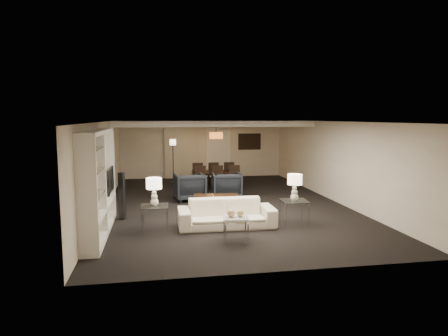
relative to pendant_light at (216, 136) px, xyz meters
name	(u,v)px	position (x,y,z in m)	size (l,w,h in m)	color
floor	(224,204)	(-0.30, -3.50, -1.92)	(11.00, 11.00, 0.00)	black
ceiling	(224,122)	(-0.30, -3.50, 0.58)	(7.00, 11.00, 0.02)	silver
wall_back	(202,149)	(-0.30, 2.00, -0.67)	(7.00, 0.02, 2.50)	#C2B39C
wall_front	(280,200)	(-0.30, -9.00, -0.67)	(7.00, 0.02, 2.50)	#C2B39C
wall_left	(104,165)	(-3.80, -3.50, -0.67)	(0.02, 11.00, 2.50)	#C2B39C
wall_right	(333,161)	(3.20, -3.50, -0.67)	(0.02, 11.00, 2.50)	#C2B39C
ceiling_soffit	(208,123)	(-0.30, 0.00, 0.48)	(7.00, 4.00, 0.20)	silver
curtains	(182,150)	(-1.20, 1.92, -0.72)	(1.50, 0.12, 2.40)	beige
door	(218,153)	(0.40, 1.97, -0.87)	(0.90, 0.05, 2.10)	silver
painting	(249,142)	(1.80, 1.96, -0.37)	(0.95, 0.04, 0.65)	#142D38
media_unit	(99,182)	(-3.61, -6.10, -0.74)	(0.38, 3.40, 2.35)	white
pendant_light	(216,136)	(0.00, 0.00, 0.00)	(0.52, 0.52, 0.24)	#D8591E
sofa	(227,213)	(-0.69, -6.10, -1.58)	(2.31, 0.90, 0.67)	beige
coffee_table	(216,204)	(-0.69, -4.50, -1.69)	(1.27, 0.74, 0.45)	black
armchair_left	(190,187)	(-1.29, -2.80, -1.49)	(0.92, 0.94, 0.86)	black
armchair_right	(227,186)	(-0.09, -2.80, -1.49)	(0.92, 0.94, 0.86)	black
side_table_left	(155,218)	(-2.39, -6.10, -1.62)	(0.63, 0.63, 0.59)	silver
side_table_right	(294,212)	(1.01, -6.10, -1.62)	(0.63, 0.63, 0.59)	silver
table_lamp_left	(154,192)	(-2.39, -6.10, -1.00)	(0.36, 0.36, 0.65)	white
table_lamp_right	(295,187)	(1.01, -6.10, -1.00)	(0.36, 0.36, 0.65)	beige
marble_table	(236,229)	(-0.69, -7.20, -1.66)	(0.53, 0.53, 0.53)	silver
gold_gourd_a	(231,213)	(-0.79, -7.20, -1.31)	(0.17, 0.17, 0.17)	tan
gold_gourd_b	(240,213)	(-0.59, -7.20, -1.32)	(0.15, 0.15, 0.15)	tan
television	(106,180)	(-3.58, -5.11, -0.86)	(0.14, 1.08, 0.62)	black
vase_blue	(91,193)	(-3.61, -7.24, -0.78)	(0.16, 0.16, 0.17)	#223695
vase_amber	(95,164)	(-3.61, -6.59, -0.27)	(0.17, 0.17, 0.17)	#C37B41
floor_speaker	(122,196)	(-3.22, -4.91, -1.31)	(0.13, 0.13, 1.23)	black
dining_table	(216,180)	(-0.15, -0.78, -1.61)	(1.74, 0.97, 0.61)	black
chair_nl	(202,179)	(-0.75, -1.43, -1.47)	(0.42, 0.42, 0.91)	black
chair_nm	(218,179)	(-0.15, -1.43, -1.47)	(0.42, 0.42, 0.91)	black
chair_nr	(235,178)	(0.45, -1.43, -1.47)	(0.42, 0.42, 0.91)	black
chair_fl	(198,174)	(-0.75, -0.13, -1.47)	(0.42, 0.42, 0.91)	black
chair_fm	(213,174)	(-0.15, -0.13, -1.47)	(0.42, 0.42, 0.91)	black
chair_fr	(228,173)	(0.45, -0.13, -1.47)	(0.42, 0.42, 0.91)	black
floor_lamp	(173,161)	(-1.63, 0.88, -1.05)	(0.25, 0.25, 1.74)	black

